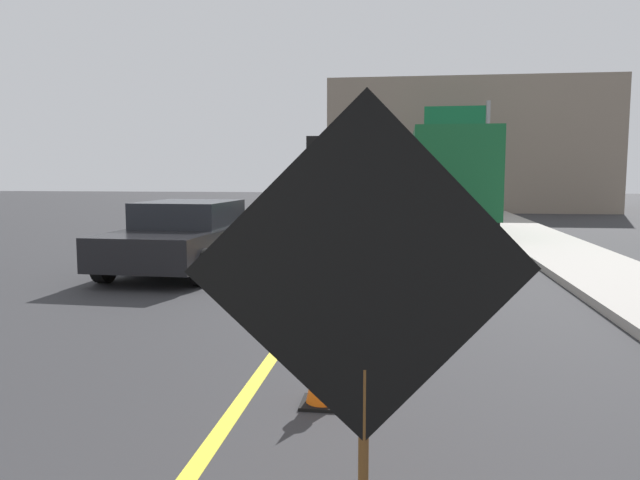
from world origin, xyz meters
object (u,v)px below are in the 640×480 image
(roadwork_sign, at_px, (365,280))
(arrow_board_trailer, at_px, (345,244))
(traffic_cone_far_lane, at_px, (352,270))
(pickup_car, at_px, (186,236))
(traffic_cone_near_sign, at_px, (323,365))
(box_truck, at_px, (449,179))
(traffic_cone_mid_lane, at_px, (324,307))
(highway_guide_sign, at_px, (469,138))

(roadwork_sign, relative_size, arrow_board_trailer, 0.86)
(traffic_cone_far_lane, bearing_deg, arrow_board_trailer, 98.29)
(pickup_car, bearing_deg, traffic_cone_near_sign, -61.81)
(roadwork_sign, relative_size, pickup_car, 0.50)
(traffic_cone_far_lane, bearing_deg, box_truck, 76.02)
(roadwork_sign, height_order, traffic_cone_mid_lane, roadwork_sign)
(pickup_car, xyz_separation_m, traffic_cone_far_lane, (3.42, -1.35, -0.40))
(traffic_cone_near_sign, xyz_separation_m, traffic_cone_mid_lane, (-0.29, 2.40, -0.05))
(roadwork_sign, relative_size, traffic_cone_mid_lane, 3.79)
(traffic_cone_near_sign, distance_m, traffic_cone_far_lane, 5.39)
(highway_guide_sign, bearing_deg, traffic_cone_far_lane, -102.10)
(arrow_board_trailer, xyz_separation_m, pickup_car, (-3.09, -0.94, 0.22))
(arrow_board_trailer, bearing_deg, pickup_car, -163.07)
(roadwork_sign, bearing_deg, highway_guide_sign, 83.10)
(roadwork_sign, bearing_deg, traffic_cone_far_lane, 95.06)
(box_truck, height_order, pickup_car, box_truck)
(traffic_cone_near_sign, distance_m, traffic_cone_mid_lane, 2.42)
(box_truck, height_order, traffic_cone_mid_lane, box_truck)
(roadwork_sign, xyz_separation_m, pickup_car, (-4.09, 8.93, -0.77))
(box_truck, distance_m, traffic_cone_near_sign, 14.66)
(box_truck, xyz_separation_m, traffic_cone_mid_lane, (-2.36, -12.05, -1.44))
(traffic_cone_far_lane, bearing_deg, traffic_cone_near_sign, -87.97)
(roadwork_sign, distance_m, pickup_car, 9.86)
(roadwork_sign, height_order, traffic_cone_far_lane, roadwork_sign)
(pickup_car, relative_size, highway_guide_sign, 0.93)
(traffic_cone_near_sign, relative_size, traffic_cone_mid_lane, 1.15)
(pickup_car, height_order, traffic_cone_near_sign, pickup_car)
(arrow_board_trailer, height_order, highway_guide_sign, highway_guide_sign)
(highway_guide_sign, bearing_deg, box_truck, -99.93)
(arrow_board_trailer, xyz_separation_m, traffic_cone_far_lane, (0.33, -2.29, -0.19))
(arrow_board_trailer, relative_size, highway_guide_sign, 0.54)
(roadwork_sign, xyz_separation_m, highway_guide_sign, (2.98, 24.64, 1.95))
(arrow_board_trailer, distance_m, traffic_cone_far_lane, 2.32)
(box_truck, bearing_deg, highway_guide_sign, 80.07)
(roadwork_sign, height_order, highway_guide_sign, highway_guide_sign)
(pickup_car, distance_m, highway_guide_sign, 17.44)
(traffic_cone_near_sign, bearing_deg, box_truck, 81.87)
(traffic_cone_far_lane, bearing_deg, highway_guide_sign, 77.90)
(highway_guide_sign, bearing_deg, traffic_cone_mid_lane, -100.62)
(box_truck, distance_m, traffic_cone_far_lane, 9.45)
(highway_guide_sign, relative_size, traffic_cone_far_lane, 8.33)
(highway_guide_sign, height_order, traffic_cone_far_lane, highway_guide_sign)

